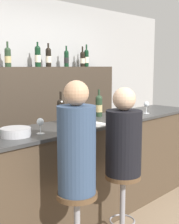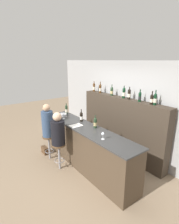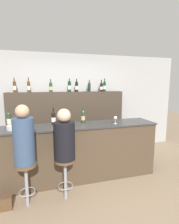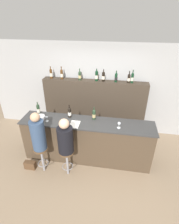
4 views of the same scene
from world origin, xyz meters
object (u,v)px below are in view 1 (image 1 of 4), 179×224
object	(u,v)px
wine_bottle_backbar_6	(83,59)
metal_bowl	(16,132)
wine_bottle_counter_2	(99,106)
wine_glass_0	(40,123)
bar_stool_left	(77,212)
wine_bottle_backbar_7	(86,58)
bar_stool_right	(123,191)
guest_seated_left	(77,144)
wine_bottle_backbar_4	(48,57)
wine_bottle_counter_1	(61,111)
wine_bottle_backbar_2	(8,57)
wine_bottle_backbar_5	(66,58)
wine_bottle_backbar_3	(38,56)
guest_seated_right	(124,137)
wine_glass_1	(146,105)

from	to	relation	value
wine_bottle_backbar_6	metal_bowl	bearing A→B (deg)	-148.35
wine_bottle_counter_2	wine_glass_0	bearing A→B (deg)	-165.66
bar_stool_left	wine_glass_0	bearing A→B (deg)	87.98
wine_bottle_backbar_7	bar_stool_right	xyz separation A→B (m)	(-1.32, -1.77, -1.26)
bar_stool_right	guest_seated_left	bearing A→B (deg)	180.00
wine_bottle_backbar_7	bar_stool_right	bearing A→B (deg)	-126.64
bar_stool_right	metal_bowl	bearing A→B (deg)	145.07
wine_bottle_backbar_6	metal_bowl	distance (m)	2.44
wine_bottle_backbar_4	bar_stool_left	distance (m)	2.46
guest_seated_left	wine_bottle_counter_1	bearing A→B (deg)	57.00
wine_bottle_backbar_2	metal_bowl	xyz separation A→B (m)	(-0.70, -1.23, -0.66)
wine_bottle_backbar_4	wine_bottle_backbar_7	world-z (taller)	wine_bottle_backbar_7
wine_bottle_backbar_5	bar_stool_left	world-z (taller)	wine_bottle_backbar_5
wine_bottle_backbar_3	wine_bottle_backbar_4	distance (m)	0.18
wine_bottle_backbar_4	wine_bottle_counter_2	bearing A→B (deg)	-95.14
wine_bottle_backbar_7	guest_seated_left	bearing A→B (deg)	-136.97
wine_bottle_backbar_5	guest_seated_left	world-z (taller)	wine_bottle_backbar_5
guest_seated_right	wine_bottle_backbar_5	bearing A→B (deg)	63.01
wine_bottle_backbar_2	guest_seated_right	size ratio (longest dim) A/B	0.39
wine_bottle_counter_1	bar_stool_left	size ratio (longest dim) A/B	0.48
guest_seated_right	bar_stool_right	bearing A→B (deg)	45.00
wine_bottle_backbar_4	guest_seated_left	world-z (taller)	wine_bottle_backbar_4
wine_bottle_backbar_3	wine_bottle_backbar_6	bearing A→B (deg)	-0.00
wine_bottle_counter_1	wine_bottle_backbar_7	xyz separation A→B (m)	(1.42, 1.03, 0.58)
wine_bottle_counter_1	wine_bottle_backbar_2	world-z (taller)	wine_bottle_backbar_2
wine_bottle_backbar_2	guest_seated_right	xyz separation A→B (m)	(0.07, -1.77, -0.74)
guest_seated_left	wine_glass_0	bearing A→B (deg)	87.98
wine_bottle_backbar_4	guest_seated_right	world-z (taller)	wine_bottle_backbar_4
wine_bottle_backbar_4	wine_bottle_backbar_7	size ratio (longest dim) A/B	0.95
wine_bottle_backbar_3	wine_bottle_backbar_7	world-z (taller)	wine_bottle_backbar_7
wine_glass_0	wine_bottle_backbar_3	bearing A→B (deg)	53.76
wine_bottle_counter_2	wine_glass_1	xyz separation A→B (m)	(0.58, -0.27, -0.02)
wine_glass_0	bar_stool_left	xyz separation A→B (m)	(-0.02, -0.47, -0.65)
wine_bottle_counter_1	metal_bowl	distance (m)	0.70
wine_bottle_backbar_4	guest_seated_right	bearing A→B (deg)	-107.85
wine_bottle_backbar_2	wine_bottle_backbar_4	world-z (taller)	wine_bottle_backbar_4
wine_bottle_counter_1	wine_glass_1	world-z (taller)	wine_bottle_counter_1
wine_bottle_backbar_6	guest_seated_left	distance (m)	2.63
wine_bottle_counter_1	bar_stool_right	distance (m)	1.01
wine_bottle_counter_1	wine_bottle_backbar_6	world-z (taller)	wine_bottle_backbar_6
bar_stool_left	bar_stool_right	world-z (taller)	same
wine_bottle_counter_1	wine_glass_0	size ratio (longest dim) A/B	2.35
wine_glass_0	wine_bottle_backbar_2	bearing A→B (deg)	69.04
wine_bottle_counter_2	wine_glass_1	distance (m)	0.64
bar_stool_left	guest_seated_right	distance (m)	0.77
wine_bottle_backbar_5	wine_glass_0	bearing A→B (deg)	-138.44
wine_bottle_backbar_4	guest_seated_right	xyz separation A→B (m)	(-0.57, -1.77, -0.75)
wine_bottle_backbar_2	wine_bottle_backbar_4	bearing A→B (deg)	0.00
wine_bottle_backbar_5	guest_seated_left	xyz separation A→B (m)	(-1.48, -1.77, -0.70)
wine_bottle_backbar_2	bar_stool_right	xyz separation A→B (m)	(0.07, -1.77, -1.24)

